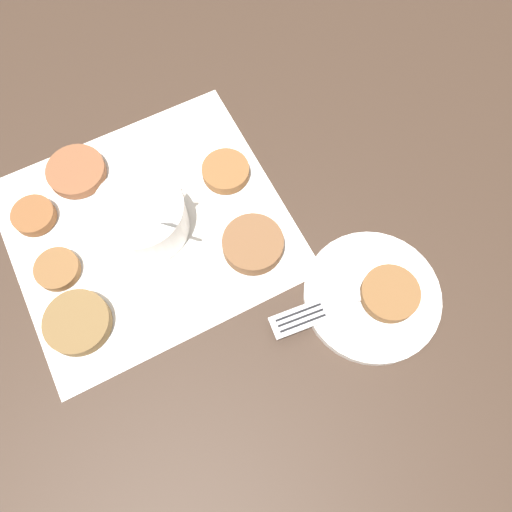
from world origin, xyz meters
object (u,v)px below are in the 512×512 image
Objects in this scene: fritter_on_plate at (390,294)px; fork at (329,307)px; sauce_bowl at (143,218)px; serving_plate at (372,296)px.

fork is at bearing 168.84° from fritter_on_plate.
fritter_on_plate is at bearing -11.16° from fork.
sauce_bowl is 0.33m from fritter_on_plate.
sauce_bowl reaches higher than fork.
sauce_bowl is 0.26m from fork.
fork reaches higher than serving_plate.
fritter_on_plate is at bearing -41.22° from sauce_bowl.
fork is at bearing -49.53° from sauce_bowl.
serving_plate is 0.88× the size of fork.
fork is (-0.06, 0.00, 0.01)m from serving_plate.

